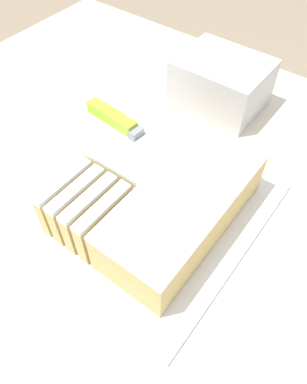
% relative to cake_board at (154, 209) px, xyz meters
% --- Properties ---
extents(ground_plane, '(8.00, 8.00, 0.00)m').
position_rel_cake_board_xyz_m(ground_plane, '(0.04, -0.02, -0.94)').
color(ground_plane, '#7F705B').
extents(countertop, '(1.40, 1.10, 0.94)m').
position_rel_cake_board_xyz_m(countertop, '(0.04, -0.02, -0.47)').
color(countertop, beige).
rests_on(countertop, ground_plane).
extents(cake_board, '(0.34, 0.39, 0.01)m').
position_rel_cake_board_xyz_m(cake_board, '(0.00, 0.00, 0.00)').
color(cake_board, silver).
rests_on(cake_board, countertop).
extents(cake, '(0.25, 0.30, 0.09)m').
position_rel_cake_board_xyz_m(cake, '(0.01, 0.01, 0.05)').
color(cake, tan).
rests_on(cake, cake_board).
extents(knife, '(0.27, 0.05, 0.02)m').
position_rel_cake_board_xyz_m(knife, '(-0.10, 0.05, 0.10)').
color(knife, silver).
rests_on(knife, cake).
extents(storage_box, '(0.18, 0.15, 0.11)m').
position_rel_cake_board_xyz_m(storage_box, '(-0.06, 0.32, 0.05)').
color(storage_box, '#B2B2B7').
rests_on(storage_box, countertop).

